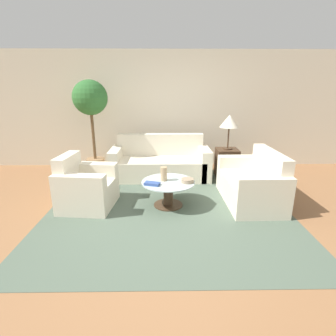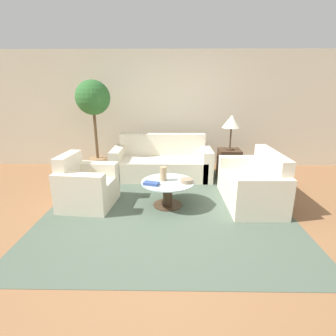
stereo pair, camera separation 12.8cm
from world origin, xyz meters
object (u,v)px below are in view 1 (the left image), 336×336
(sofa_main, at_px, (160,163))
(loveseat, at_px, (254,185))
(coffee_table, at_px, (168,190))
(table_lamp, at_px, (229,122))
(armchair, at_px, (85,189))
(book_stack, at_px, (152,184))
(potted_plant, at_px, (91,108))
(vase, at_px, (164,174))
(bowl, at_px, (187,180))

(sofa_main, xyz_separation_m, loveseat, (1.54, -1.29, 0.00))
(coffee_table, bearing_deg, loveseat, 5.74)
(sofa_main, relative_size, table_lamp, 2.87)
(table_lamp, bearing_deg, sofa_main, 179.02)
(armchair, distance_m, table_lamp, 3.04)
(sofa_main, distance_m, book_stack, 1.59)
(armchair, bearing_deg, potted_plant, 13.69)
(coffee_table, bearing_deg, table_lamp, 48.47)
(armchair, relative_size, vase, 4.03)
(potted_plant, bearing_deg, vase, -46.12)
(loveseat, xyz_separation_m, table_lamp, (-0.16, 1.26, 0.86))
(armchair, distance_m, potted_plant, 1.93)
(armchair, bearing_deg, coffee_table, -84.38)
(coffee_table, distance_m, vase, 0.27)
(table_lamp, xyz_separation_m, potted_plant, (-2.77, 0.16, 0.26))
(armchair, xyz_separation_m, loveseat, (2.71, 0.14, -0.00))
(coffee_table, distance_m, potted_plant, 2.47)
(sofa_main, relative_size, coffee_table, 2.41)
(sofa_main, height_order, book_stack, sofa_main)
(loveseat, relative_size, table_lamp, 1.97)
(coffee_table, bearing_deg, potted_plant, 134.37)
(armchair, distance_m, book_stack, 1.09)
(book_stack, bearing_deg, armchair, -171.62)
(potted_plant, relative_size, vase, 8.87)
(coffee_table, xyz_separation_m, vase, (-0.07, 0.05, 0.25))
(book_stack, bearing_deg, loveseat, 26.44)
(bowl, bearing_deg, vase, 166.56)
(vase, bearing_deg, sofa_main, 92.94)
(vase, bearing_deg, loveseat, 3.72)
(sofa_main, xyz_separation_m, book_stack, (-0.10, -1.58, 0.15))
(table_lamp, relative_size, book_stack, 2.77)
(vase, bearing_deg, potted_plant, 133.88)
(vase, bearing_deg, armchair, -178.05)
(sofa_main, relative_size, vase, 9.09)
(table_lamp, distance_m, book_stack, 2.27)
(loveseat, height_order, coffee_table, loveseat)
(armchair, bearing_deg, book_stack, -92.34)
(loveseat, height_order, book_stack, loveseat)
(sofa_main, height_order, vase, sofa_main)
(bowl, bearing_deg, potted_plant, 138.67)
(sofa_main, xyz_separation_m, vase, (0.07, -1.38, 0.23))
(table_lamp, distance_m, vase, 1.99)
(sofa_main, distance_m, armchair, 1.84)
(sofa_main, bearing_deg, potted_plant, 174.50)
(loveseat, distance_m, coffee_table, 1.41)
(bowl, relative_size, book_stack, 0.77)
(coffee_table, bearing_deg, vase, 146.81)
(bowl, bearing_deg, coffee_table, 171.95)
(coffee_table, distance_m, book_stack, 0.33)
(armchair, xyz_separation_m, bowl, (1.60, -0.04, 0.15))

